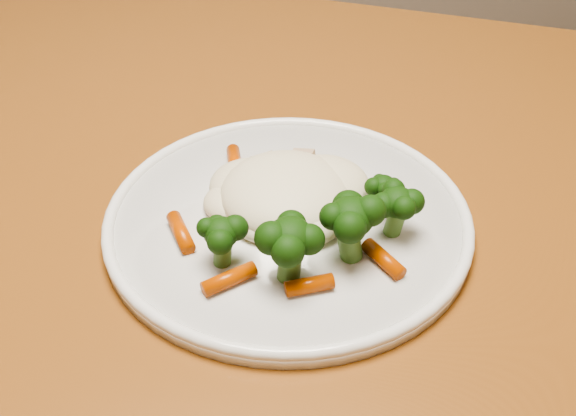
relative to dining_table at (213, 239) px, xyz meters
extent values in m
cube|color=#945622|center=(0.00, 0.00, 0.08)|extent=(1.44, 1.24, 0.04)
cube|color=#945622|center=(-0.36, 0.54, -0.30)|extent=(0.08, 0.08, 0.71)
cylinder|color=white|center=(0.07, -0.10, 0.10)|extent=(0.30, 0.30, 0.01)
ellipsoid|color=#F0E5C0|center=(0.07, -0.09, 0.13)|extent=(0.13, 0.12, 0.05)
ellipsoid|color=black|center=(0.01, -0.16, 0.13)|extent=(0.04, 0.04, 0.04)
ellipsoid|color=black|center=(0.06, -0.18, 0.13)|extent=(0.06, 0.06, 0.05)
ellipsoid|color=black|center=(0.11, -0.16, 0.13)|extent=(0.06, 0.06, 0.05)
ellipsoid|color=black|center=(0.15, -0.14, 0.13)|extent=(0.04, 0.04, 0.04)
ellipsoid|color=black|center=(0.14, -0.10, 0.12)|extent=(0.03, 0.03, 0.03)
cylinder|color=#C94B04|center=(0.03, -0.03, 0.11)|extent=(0.01, 0.05, 0.01)
cylinder|color=#C94B04|center=(0.08, -0.05, 0.11)|extent=(0.04, 0.05, 0.01)
cylinder|color=#C94B04|center=(0.12, -0.08, 0.11)|extent=(0.05, 0.03, 0.01)
cylinder|color=#C94B04|center=(-0.02, -0.12, 0.11)|extent=(0.02, 0.04, 0.01)
cylinder|color=#C94B04|center=(0.01, -0.18, 0.11)|extent=(0.04, 0.03, 0.01)
cylinder|color=#C94B04|center=(0.07, -0.19, 0.11)|extent=(0.04, 0.02, 0.01)
cylinder|color=#C94B04|center=(0.13, -0.17, 0.11)|extent=(0.03, 0.04, 0.01)
ellipsoid|color=brown|center=(0.08, -0.10, 0.13)|extent=(0.02, 0.02, 0.02)
ellipsoid|color=brown|center=(0.09, -0.10, 0.13)|extent=(0.03, 0.03, 0.02)
ellipsoid|color=brown|center=(0.05, -0.10, 0.13)|extent=(0.02, 0.02, 0.02)
cube|color=tan|center=(0.05, -0.06, 0.13)|extent=(0.02, 0.02, 0.01)
cube|color=tan|center=(0.08, -0.05, 0.13)|extent=(0.02, 0.02, 0.01)
cube|color=tan|center=(0.03, -0.07, 0.13)|extent=(0.02, 0.02, 0.01)
cube|color=tan|center=(0.05, -0.05, 0.13)|extent=(0.02, 0.02, 0.01)
camera|label=1|loc=(0.01, -0.56, 0.48)|focal=45.00mm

